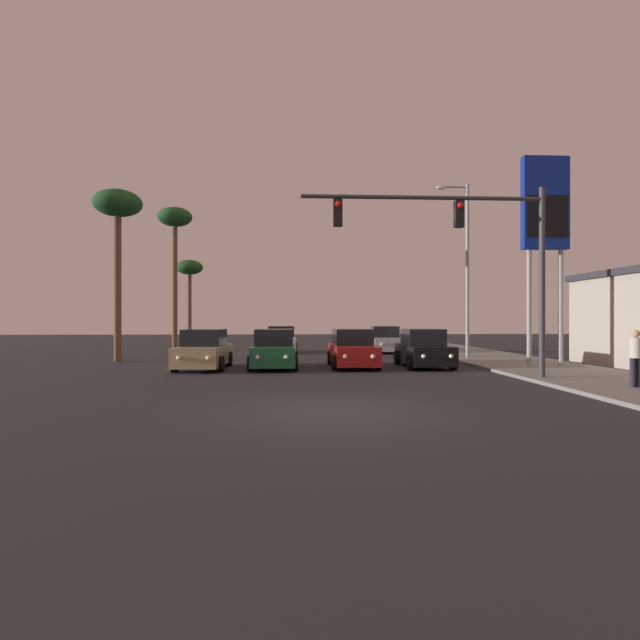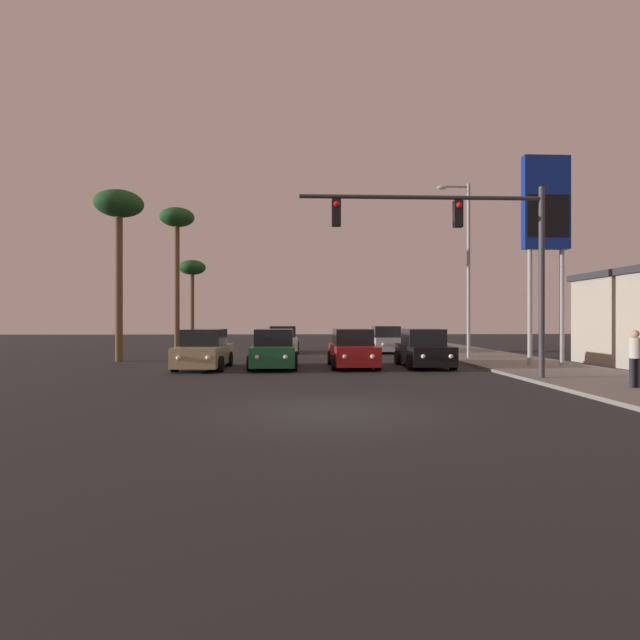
{
  "view_description": "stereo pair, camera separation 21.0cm",
  "coord_description": "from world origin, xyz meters",
  "px_view_note": "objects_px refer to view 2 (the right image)",
  "views": [
    {
      "loc": [
        -0.89,
        -11.33,
        2.09
      ],
      "look_at": [
        0.22,
        10.52,
        2.08
      ],
      "focal_mm": 28.0,
      "sensor_mm": 36.0,
      "label": 1
    },
    {
      "loc": [
        -0.68,
        -11.34,
        2.09
      ],
      "look_at": [
        0.22,
        10.52,
        2.08
      ],
      "focal_mm": 28.0,
      "sensor_mm": 36.0,
      "label": 2
    }
  ],
  "objects_px": {
    "car_tan": "(204,351)",
    "car_white": "(283,341)",
    "car_black": "(424,350)",
    "palm_tree_near": "(119,213)",
    "pedestrian_on_sidewalk": "(635,356)",
    "car_red": "(353,350)",
    "palm_tree_far": "(192,271)",
    "gas_station_sign": "(546,214)",
    "car_green": "(274,350)",
    "street_lamp": "(466,261)",
    "palm_tree_mid": "(177,226)",
    "traffic_light_mast": "(471,240)",
    "car_silver": "(386,341)"
  },
  "relations": [
    {
      "from": "gas_station_sign",
      "to": "pedestrian_on_sidewalk",
      "type": "xyz_separation_m",
      "value": [
        -0.86,
        -6.94,
        -5.58
      ]
    },
    {
      "from": "car_tan",
      "to": "palm_tree_near",
      "type": "distance_m",
      "value": 9.23
    },
    {
      "from": "pedestrian_on_sidewalk",
      "to": "street_lamp",
      "type": "bearing_deg",
      "value": 95.53
    },
    {
      "from": "car_black",
      "to": "palm_tree_near",
      "type": "height_order",
      "value": "palm_tree_near"
    },
    {
      "from": "car_red",
      "to": "palm_tree_mid",
      "type": "xyz_separation_m",
      "value": [
        -10.93,
        13.58,
        7.89
      ]
    },
    {
      "from": "car_white",
      "to": "pedestrian_on_sidewalk",
      "type": "height_order",
      "value": "pedestrian_on_sidewalk"
    },
    {
      "from": "traffic_light_mast",
      "to": "gas_station_sign",
      "type": "relative_size",
      "value": 0.93
    },
    {
      "from": "car_green",
      "to": "palm_tree_mid",
      "type": "height_order",
      "value": "palm_tree_mid"
    },
    {
      "from": "car_black",
      "to": "pedestrian_on_sidewalk",
      "type": "bearing_deg",
      "value": 119.76
    },
    {
      "from": "car_tan",
      "to": "palm_tree_near",
      "type": "height_order",
      "value": "palm_tree_near"
    },
    {
      "from": "street_lamp",
      "to": "pedestrian_on_sidewalk",
      "type": "relative_size",
      "value": 5.39
    },
    {
      "from": "car_red",
      "to": "palm_tree_far",
      "type": "distance_m",
      "value": 27.06
    },
    {
      "from": "car_green",
      "to": "palm_tree_mid",
      "type": "distance_m",
      "value": 17.54
    },
    {
      "from": "car_red",
      "to": "palm_tree_far",
      "type": "bearing_deg",
      "value": -64.04
    },
    {
      "from": "car_red",
      "to": "car_tan",
      "type": "bearing_deg",
      "value": 2.52
    },
    {
      "from": "gas_station_sign",
      "to": "palm_tree_near",
      "type": "relative_size",
      "value": 1.05
    },
    {
      "from": "car_tan",
      "to": "gas_station_sign",
      "type": "height_order",
      "value": "gas_station_sign"
    },
    {
      "from": "car_silver",
      "to": "palm_tree_near",
      "type": "height_order",
      "value": "palm_tree_near"
    },
    {
      "from": "traffic_light_mast",
      "to": "palm_tree_far",
      "type": "xyz_separation_m",
      "value": [
        -15.47,
        28.69,
        1.67
      ]
    },
    {
      "from": "car_red",
      "to": "gas_station_sign",
      "type": "distance_m",
      "value": 10.15
    },
    {
      "from": "car_green",
      "to": "palm_tree_far",
      "type": "relative_size",
      "value": 0.58
    },
    {
      "from": "car_green",
      "to": "palm_tree_near",
      "type": "distance_m",
      "value": 11.03
    },
    {
      "from": "car_tan",
      "to": "traffic_light_mast",
      "type": "bearing_deg",
      "value": 156.03
    },
    {
      "from": "car_green",
      "to": "palm_tree_far",
      "type": "xyz_separation_m",
      "value": [
        -8.57,
        23.75,
        5.69
      ]
    },
    {
      "from": "car_red",
      "to": "palm_tree_mid",
      "type": "distance_m",
      "value": 19.13
    },
    {
      "from": "gas_station_sign",
      "to": "palm_tree_far",
      "type": "height_order",
      "value": "gas_station_sign"
    },
    {
      "from": "pedestrian_on_sidewalk",
      "to": "car_tan",
      "type": "bearing_deg",
      "value": 151.97
    },
    {
      "from": "pedestrian_on_sidewalk",
      "to": "palm_tree_far",
      "type": "height_order",
      "value": "palm_tree_far"
    },
    {
      "from": "car_white",
      "to": "street_lamp",
      "type": "bearing_deg",
      "value": 145.56
    },
    {
      "from": "car_tan",
      "to": "pedestrian_on_sidewalk",
      "type": "relative_size",
      "value": 2.6
    },
    {
      "from": "car_white",
      "to": "traffic_light_mast",
      "type": "height_order",
      "value": "traffic_light_mast"
    },
    {
      "from": "car_white",
      "to": "car_black",
      "type": "distance_m",
      "value": 11.92
    },
    {
      "from": "traffic_light_mast",
      "to": "palm_tree_near",
      "type": "height_order",
      "value": "palm_tree_near"
    },
    {
      "from": "car_black",
      "to": "palm_tree_far",
      "type": "bearing_deg",
      "value": -56.45
    },
    {
      "from": "car_black",
      "to": "gas_station_sign",
      "type": "xyz_separation_m",
      "value": [
        5.11,
        -0.77,
        5.86
      ]
    },
    {
      "from": "gas_station_sign",
      "to": "pedestrian_on_sidewalk",
      "type": "relative_size",
      "value": 5.39
    },
    {
      "from": "palm_tree_near",
      "to": "car_black",
      "type": "bearing_deg",
      "value": -13.94
    },
    {
      "from": "car_tan",
      "to": "gas_station_sign",
      "type": "distance_m",
      "value": 15.78
    },
    {
      "from": "car_green",
      "to": "car_red",
      "type": "bearing_deg",
      "value": -177.48
    },
    {
      "from": "car_white",
      "to": "car_black",
      "type": "xyz_separation_m",
      "value": [
        6.54,
        -9.97,
        0.0
      ]
    },
    {
      "from": "car_white",
      "to": "car_green",
      "type": "bearing_deg",
      "value": 88.29
    },
    {
      "from": "car_black",
      "to": "street_lamp",
      "type": "relative_size",
      "value": 0.48
    },
    {
      "from": "street_lamp",
      "to": "palm_tree_far",
      "type": "height_order",
      "value": "street_lamp"
    },
    {
      "from": "car_white",
      "to": "pedestrian_on_sidewalk",
      "type": "xyz_separation_m",
      "value": [
        10.79,
        -17.68,
        0.27
      ]
    },
    {
      "from": "palm_tree_near",
      "to": "car_green",
      "type": "bearing_deg",
      "value": -25.3
    },
    {
      "from": "car_tan",
      "to": "car_white",
      "type": "bearing_deg",
      "value": -104.56
    },
    {
      "from": "car_black",
      "to": "palm_tree_mid",
      "type": "xyz_separation_m",
      "value": [
        -14.06,
        13.6,
        7.89
      ]
    },
    {
      "from": "car_silver",
      "to": "traffic_light_mast",
      "type": "distance_m",
      "value": 15.29
    },
    {
      "from": "car_tan",
      "to": "gas_station_sign",
      "type": "bearing_deg",
      "value": -179.98
    },
    {
      "from": "car_black",
      "to": "palm_tree_mid",
      "type": "height_order",
      "value": "palm_tree_mid"
    }
  ]
}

